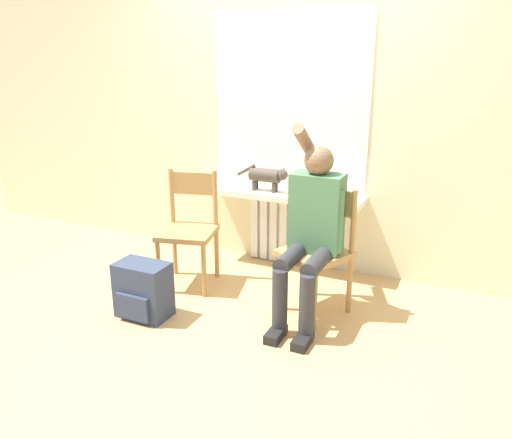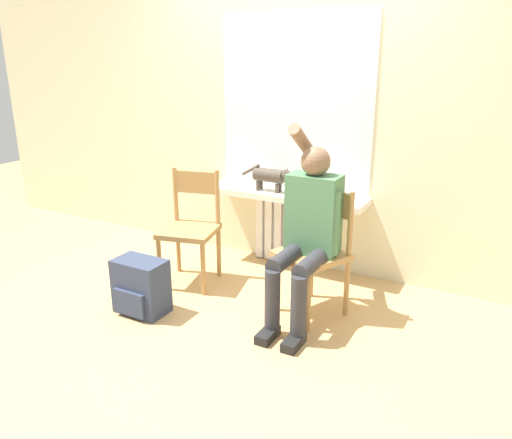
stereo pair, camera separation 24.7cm
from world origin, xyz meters
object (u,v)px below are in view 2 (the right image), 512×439
chair_right (316,250)px  backpack (141,287)px  cat (271,176)px  person (308,227)px  chair_left (191,226)px

chair_right → backpack: chair_right is taller
cat → backpack: size_ratio=1.16×
chair_right → person: 0.22m
person → backpack: bearing=-154.7°
cat → person: bearing=-47.4°
chair_left → backpack: 0.65m
cat → backpack: (-0.42, -1.15, -0.60)m
chair_left → person: person is taller
chair_right → backpack: (-1.05, -0.59, -0.27)m
cat → backpack: 1.36m
person → backpack: 1.23m
chair_right → cat: 0.90m
chair_left → backpack: chair_left is taller
chair_left → chair_right: same height
chair_right → person: person is taller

